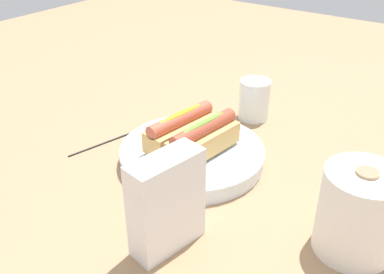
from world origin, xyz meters
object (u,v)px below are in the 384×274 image
Objects in this scene: serving_bowl at (192,153)px; water_glass at (256,102)px; napkin_box at (167,203)px; hotdog_front at (181,129)px; hotdog_back at (204,138)px; paper_towel_roll at (358,213)px; chopstick_near at (117,138)px.

serving_bowl is 3.04× the size of water_glass.
napkin_box is at bearing 26.52° from serving_bowl.
hotdog_front is at bearing -9.59° from water_glass.
napkin_box is at bearing 20.05° from hotdog_back.
paper_towel_roll is (0.05, 0.35, 0.00)m from hotdog_front.
serving_bowl is 1.83× the size of napkin_box.
water_glass is (-0.23, 0.04, -0.02)m from hotdog_front.
hotdog_front is 0.71× the size of chopstick_near.
water_glass reaches higher than serving_bowl.
paper_towel_roll is (0.05, 0.29, 0.00)m from hotdog_back.
water_glass reaches higher than chopstick_near.
water_glass is (-0.23, -0.02, -0.02)m from hotdog_back.
water_glass is at bearing 170.41° from hotdog_front.
hotdog_back is (0.00, 0.05, 0.00)m from hotdog_front.
hotdog_back is (0.00, 0.03, 0.04)m from serving_bowl.
hotdog_front is 0.23m from water_glass.
hotdog_back reaches higher than water_glass.
paper_towel_roll is 0.89× the size of napkin_box.
paper_towel_roll reaches higher than chopstick_near.
napkin_box reaches higher than water_glass.
hotdog_back is at bearing 85.91° from hotdog_front.
serving_bowl is at bearing -94.09° from hotdog_back.
hotdog_front is at bearing -94.09° from serving_bowl.
chopstick_near is at bearing -37.18° from water_glass.
hotdog_back is 0.23m from water_glass.
napkin_box is (0.15, -0.22, 0.01)m from paper_towel_roll.
serving_bowl is 1.76× the size of hotdog_back.
water_glass is 0.60× the size of napkin_box.
hotdog_back is 0.30m from paper_towel_roll.
water_glass is at bearing -157.83° from napkin_box.
serving_bowl is at bearing 110.80° from chopstick_near.
napkin_box reaches higher than hotdog_back.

